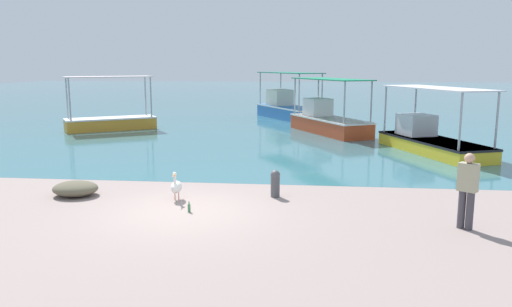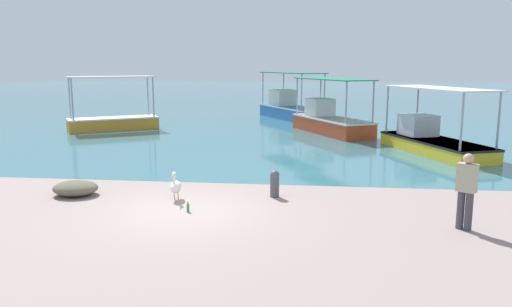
# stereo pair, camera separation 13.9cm
# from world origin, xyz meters

# --- Properties ---
(ground) EXTENTS (120.00, 120.00, 0.00)m
(ground) POSITION_xyz_m (0.00, 0.00, 0.00)
(ground) COLOR gray
(harbor_water) EXTENTS (110.00, 90.00, 0.00)m
(harbor_water) POSITION_xyz_m (0.00, 48.00, 0.00)
(harbor_water) COLOR #396F7B
(harbor_water) RESTS_ON ground
(fishing_boat_center) EXTENTS (3.75, 5.98, 2.65)m
(fishing_boat_center) POSITION_xyz_m (7.93, 9.35, 0.58)
(fishing_boat_center) COLOR gold
(fishing_boat_center) RESTS_ON harbor_water
(fishing_boat_far_right) EXTENTS (4.74, 6.26, 3.04)m
(fishing_boat_far_right) POSITION_xyz_m (1.50, 21.78, 0.72)
(fishing_boat_far_right) COLOR #2F6BB6
(fishing_boat_far_right) RESTS_ON harbor_water
(fishing_boat_outer) EXTENTS (4.83, 3.84, 2.92)m
(fishing_boat_outer) POSITION_xyz_m (-7.88, 14.72, 0.55)
(fishing_boat_outer) COLOR orange
(fishing_boat_outer) RESTS_ON harbor_water
(fishing_boat_near_left) EXTENTS (4.26, 5.92, 2.83)m
(fishing_boat_near_left) POSITION_xyz_m (3.95, 14.82, 0.67)
(fishing_boat_near_left) COLOR #BB4121
(fishing_boat_near_left) RESTS_ON harbor_water
(pelican) EXTENTS (0.31, 0.80, 0.80)m
(pelican) POSITION_xyz_m (-0.49, 0.98, 0.38)
(pelican) COLOR #E0997A
(pelican) RESTS_ON ground
(mooring_bollard) EXTENTS (0.26, 0.26, 0.74)m
(mooring_bollard) POSITION_xyz_m (2.09, 1.60, 0.40)
(mooring_bollard) COLOR #47474C
(mooring_bollard) RESTS_ON ground
(fisherman_standing) EXTENTS (0.45, 0.42, 1.69)m
(fisherman_standing) POSITION_xyz_m (6.42, -0.63, 0.91)
(fisherman_standing) COLOR #413D45
(fisherman_standing) RESTS_ON ground
(net_pile) EXTENTS (1.24, 1.05, 0.40)m
(net_pile) POSITION_xyz_m (-3.38, 1.14, 0.20)
(net_pile) COLOR brown
(net_pile) RESTS_ON ground
(glass_bottle) EXTENTS (0.07, 0.07, 0.27)m
(glass_bottle) POSITION_xyz_m (0.10, -0.06, 0.11)
(glass_bottle) COLOR #3F7F4C
(glass_bottle) RESTS_ON ground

